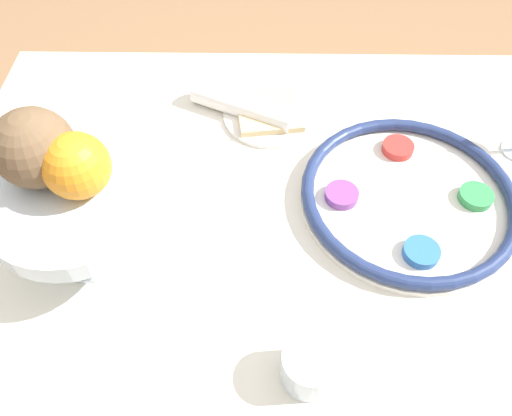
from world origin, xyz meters
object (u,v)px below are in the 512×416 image
(fruit_stand, at_px, (76,205))
(bread_plate, at_px, (269,114))
(cup_near, at_px, (309,367))
(seder_plate, at_px, (408,196))
(napkin_roll, at_px, (242,106))
(coconut, at_px, (34,148))
(orange_fruit, at_px, (76,166))

(fruit_stand, relative_size, bread_plate, 1.38)
(bread_plate, height_order, cup_near, cup_near)
(seder_plate, height_order, napkin_roll, napkin_roll)
(seder_plate, height_order, cup_near, cup_near)
(coconut, xyz_separation_m, cup_near, (-0.34, 0.21, -0.15))
(orange_fruit, relative_size, bread_plate, 0.51)
(bread_plate, distance_m, napkin_roll, 0.05)
(napkin_roll, height_order, cup_near, cup_near)
(coconut, distance_m, napkin_roll, 0.39)
(bread_plate, height_order, napkin_roll, napkin_roll)
(fruit_stand, distance_m, bread_plate, 0.40)
(fruit_stand, bearing_deg, coconut, -38.61)
(coconut, relative_size, cup_near, 1.49)
(seder_plate, distance_m, orange_fruit, 0.49)
(fruit_stand, xyz_separation_m, bread_plate, (-0.26, -0.29, -0.09))
(orange_fruit, bearing_deg, cup_near, 145.91)
(seder_plate, bearing_deg, fruit_stand, 10.89)
(coconut, bearing_deg, orange_fruit, 159.21)
(fruit_stand, xyz_separation_m, cup_near, (-0.30, 0.18, -0.07))
(seder_plate, bearing_deg, orange_fruit, 10.27)
(seder_plate, relative_size, cup_near, 4.87)
(orange_fruit, relative_size, napkin_roll, 0.44)
(seder_plate, distance_m, napkin_roll, 0.33)
(bread_plate, bearing_deg, coconut, 41.36)
(coconut, xyz_separation_m, bread_plate, (-0.29, -0.26, -0.17))
(napkin_roll, bearing_deg, bread_plate, 174.03)
(napkin_roll, bearing_deg, fruit_stand, 54.45)
(seder_plate, bearing_deg, napkin_roll, -37.28)
(cup_near, bearing_deg, coconut, -32.18)
(fruit_stand, height_order, napkin_roll, fruit_stand)
(napkin_roll, bearing_deg, orange_fruit, 56.06)
(bread_plate, relative_size, napkin_roll, 0.85)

